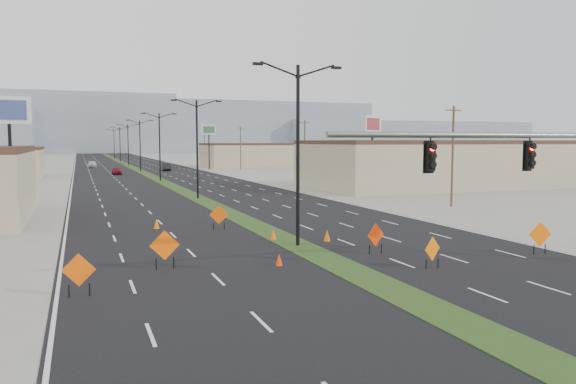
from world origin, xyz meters
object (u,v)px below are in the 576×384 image
object	(u,v)px
streetlight_6	(114,143)
pole_sign_east_near	(372,130)
car_left	(117,171)
cone_3	(156,224)
streetlight_0	(298,149)
streetlight_3	(140,144)
construction_sign_1	(165,247)
construction_sign_3	(376,236)
construction_sign_0	(79,272)
cone_2	(327,236)
construction_sign_5	(540,235)
pole_sign_east_far	(209,133)
streetlight_2	(160,144)
cone_1	(273,235)
pole_sign_west	(9,120)
car_mid	(167,167)
construction_sign_2	(219,216)
streetlight_5	(120,143)
cone_0	(279,260)
streetlight_4	(128,143)
signal_mast	(562,165)
streetlight_1	(197,146)
car_far	(92,164)
construction_sign_4	(432,250)

from	to	relation	value
streetlight_6	pole_sign_east_near	xyz separation A→B (m)	(19.87, -140.54, 1.69)
car_left	cone_3	bearing A→B (deg)	-92.12
streetlight_0	streetlight_3	distance (m)	84.00
streetlight_3	construction_sign_1	size ratio (longest dim) A/B	5.52
streetlight_3	construction_sign_3	xyz separation A→B (m)	(2.97, -87.50, -4.48)
streetlight_3	construction_sign_0	xyz separation A→B (m)	(-11.50, -90.80, -4.43)
streetlight_6	construction_sign_0	distance (m)	175.23
streetlight_3	construction_sign_0	world-z (taller)	streetlight_3
construction_sign_0	cone_2	size ratio (longest dim) A/B	2.43
construction_sign_5	pole_sign_east_near	world-z (taller)	pole_sign_east_near
pole_sign_east_far	pole_sign_east_near	bearing A→B (deg)	-76.44
streetlight_2	streetlight_6	xyz separation A→B (m)	(0.00, 112.00, 0.00)
construction_sign_5	pole_sign_east_far	xyz separation A→B (m)	(3.83, 95.43, 6.65)
cone_1	streetlight_2	bearing A→B (deg)	89.30
construction_sign_1	cone_3	distance (m)	12.49
pole_sign_west	pole_sign_east_near	size ratio (longest dim) A/B	1.03
car_mid	cone_3	bearing A→B (deg)	-93.05
car_mid	cone_2	bearing A→B (deg)	-86.30
construction_sign_2	pole_sign_east_far	xyz separation A→B (m)	(17.52, 81.76, 6.69)
streetlight_5	cone_0	world-z (taller)	streetlight_5
construction_sign_5	cone_0	bearing A→B (deg)	-178.35
car_left	construction_sign_5	world-z (taller)	construction_sign_5
streetlight_2	car_mid	bearing A→B (deg)	79.87
streetlight_4	construction_sign_3	size ratio (longest dim) A/B	6.25
signal_mast	construction_sign_3	xyz separation A→B (m)	(-5.58, 6.50, -3.85)
signal_mast	construction_sign_1	xyz separation A→B (m)	(-16.38, 6.67, -3.72)
construction_sign_1	cone_0	world-z (taller)	construction_sign_1
construction_sign_1	cone_1	world-z (taller)	construction_sign_1
cone_2	pole_sign_east_near	bearing A→B (deg)	56.42
streetlight_1	streetlight_5	xyz separation A→B (m)	(0.00, 112.00, 0.00)
streetlight_0	cone_0	bearing A→B (deg)	-121.39
signal_mast	cone_3	size ratio (longest dim) A/B	24.17
streetlight_0	car_far	world-z (taller)	streetlight_0
streetlight_0	construction_sign_4	distance (m)	9.46
construction_sign_4	cone_3	distance (m)	19.46
streetlight_6	construction_sign_1	bearing A→B (deg)	-92.61
cone_1	pole_sign_east_far	size ratio (longest dim) A/B	0.07
car_mid	streetlight_2	bearing A→B (deg)	-94.35
streetlight_1	cone_1	xyz separation A→B (m)	(-0.65, -25.68, -5.10)
streetlight_1	pole_sign_west	bearing A→B (deg)	-141.97
streetlight_4	streetlight_6	bearing A→B (deg)	90.00
cone_0	cone_2	size ratio (longest dim) A/B	0.84
construction_sign_3	cone_2	world-z (taller)	construction_sign_3
construction_sign_0	pole_sign_east_near	size ratio (longest dim) A/B	0.19
streetlight_4	pole_sign_east_far	world-z (taller)	streetlight_4
construction_sign_0	construction_sign_3	distance (m)	14.84
pole_sign_east_far	construction_sign_4	bearing A→B (deg)	-87.75
streetlight_5	streetlight_1	bearing A→B (deg)	-90.00
construction_sign_4	construction_sign_5	xyz separation A→B (m)	(7.13, 0.79, 0.14)
cone_3	streetlight_4	bearing A→B (deg)	86.33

